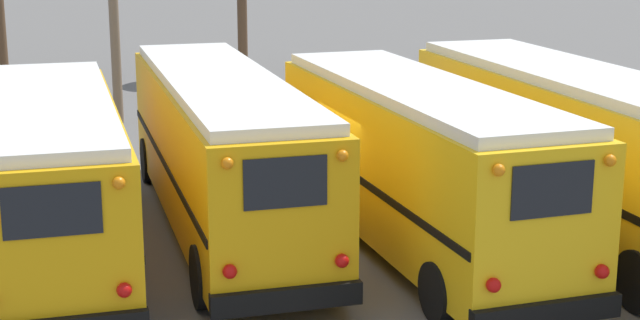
% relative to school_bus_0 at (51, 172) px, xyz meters
% --- Properties ---
extents(ground_plane, '(160.00, 160.00, 0.00)m').
position_rel_school_bus_0_xyz_m(ground_plane, '(4.99, -0.15, -1.66)').
color(ground_plane, '#5B5956').
extents(school_bus_0, '(2.67, 9.46, 3.03)m').
position_rel_school_bus_0_xyz_m(school_bus_0, '(0.00, 0.00, 0.00)').
color(school_bus_0, '#E5A00C').
rests_on(school_bus_0, ground).
extents(school_bus_1, '(2.55, 10.94, 3.15)m').
position_rel_school_bus_0_xyz_m(school_bus_1, '(3.33, 0.93, 0.06)').
color(school_bus_1, '#E5A00C').
rests_on(school_bus_1, ground).
extents(school_bus_2, '(2.72, 9.78, 3.18)m').
position_rel_school_bus_0_xyz_m(school_bus_2, '(6.66, -1.20, 0.07)').
color(school_bus_2, yellow).
rests_on(school_bus_2, ground).
extents(school_bus_3, '(2.54, 10.73, 3.28)m').
position_rel_school_bus_0_xyz_m(school_bus_3, '(9.98, -1.31, 0.13)').
color(school_bus_3, yellow).
rests_on(school_bus_3, ground).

